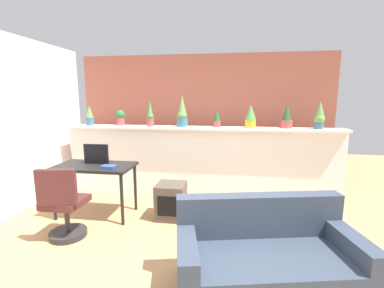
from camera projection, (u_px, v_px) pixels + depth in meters
The scene contains 18 objects.
ground_plane at pixel (176, 259), 2.84m from camera, with size 12.00×12.00×0.00m, color tan.
divider_wall at pixel (199, 162), 4.69m from camera, with size 4.77×0.16×1.17m, color white.
plant_shelf at pixel (199, 128), 4.55m from camera, with size 4.77×0.31×0.04m, color white.
brick_wall_behind at pixel (203, 121), 5.16m from camera, with size 4.77×0.10×2.50m, color #9E5442.
potted_plant_0 at pixel (90, 116), 4.77m from camera, with size 0.13×0.13×0.36m.
potted_plant_1 at pixel (121, 117), 4.77m from camera, with size 0.16×0.16×0.27m.
potted_plant_2 at pixel (150, 115), 4.60m from camera, with size 0.12×0.12×0.45m.
potted_plant_3 at pixel (182, 113), 4.55m from camera, with size 0.19×0.19×0.54m.
potted_plant_4 at pixel (217, 118), 4.47m from camera, with size 0.12×0.12×0.30m.
potted_plant_5 at pixel (251, 116), 4.36m from camera, with size 0.18×0.18×0.38m.
potted_plant_6 at pixel (287, 118), 4.33m from camera, with size 0.19×0.19×0.39m.
potted_plant_7 at pixel (320, 116), 4.20m from camera, with size 0.17×0.17×0.45m.
desk at pixel (95, 171), 3.82m from camera, with size 1.10×0.60×0.75m.
tv_monitor at pixel (96, 154), 3.86m from camera, with size 0.36×0.04×0.29m, color black.
office_chair at pixel (64, 209), 3.19m from camera, with size 0.48×0.48×0.91m.
side_cube_shelf at pixel (171, 201), 3.78m from camera, with size 0.40×0.41×0.50m.
book_on_desk at pixel (109, 167), 3.64m from camera, with size 0.18×0.13×0.04m, color #2D4C8C.
couch at pixel (266, 261), 2.33m from camera, with size 1.69×1.07×0.80m.
Camera 1 is at (0.55, -2.54, 1.70)m, focal length 24.92 mm.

